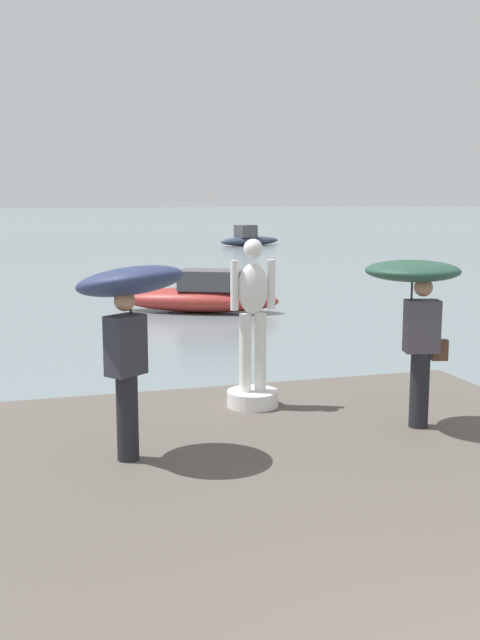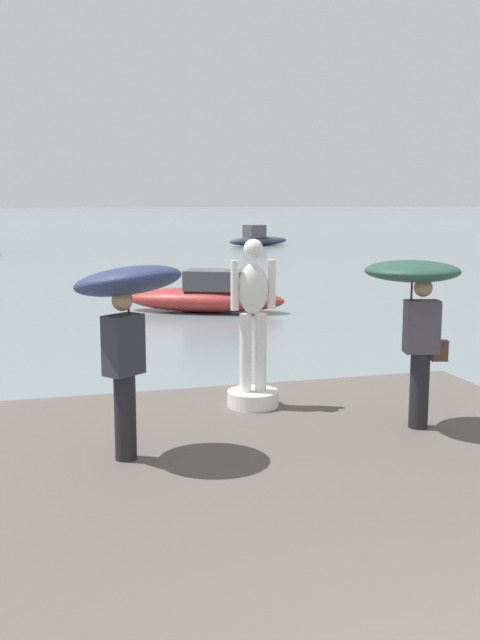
% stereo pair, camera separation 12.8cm
% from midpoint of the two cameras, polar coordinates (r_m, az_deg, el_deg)
% --- Properties ---
extents(ground_plane, '(400.00, 400.00, 0.00)m').
position_cam_midpoint_polar(ground_plane, '(42.30, -12.25, 4.99)').
color(ground_plane, slate).
extents(pier, '(7.18, 10.78, 0.40)m').
position_cam_midpoint_polar(pier, '(5.86, 12.16, -19.62)').
color(pier, '#564F47').
rests_on(pier, ground).
extents(statue_white_figure, '(0.65, 0.65, 2.12)m').
position_cam_midpoint_polar(statue_white_figure, '(9.38, 1.40, -1.68)').
color(statue_white_figure, white).
rests_on(statue_white_figure, pier).
extents(onlooker_left, '(1.52, 1.53, 2.04)m').
position_cam_midpoint_polar(onlooker_left, '(7.48, -8.14, 1.29)').
color(onlooker_left, black).
rests_on(onlooker_left, pier).
extents(onlooker_right, '(1.30, 1.30, 1.93)m').
position_cam_midpoint_polar(onlooker_right, '(8.64, 13.63, 1.93)').
color(onlooker_right, black).
rests_on(onlooker_right, pier).
extents(boat_near, '(4.44, 3.03, 1.13)m').
position_cam_midpoint_polar(boat_near, '(19.98, -2.32, 1.84)').
color(boat_near, '#9E2D28').
rests_on(boat_near, ground).
extents(boat_far, '(4.63, 2.70, 1.33)m').
position_cam_midpoint_polar(boat_far, '(48.07, 1.44, 6.20)').
color(boat_far, '#2D384C').
rests_on(boat_far, ground).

